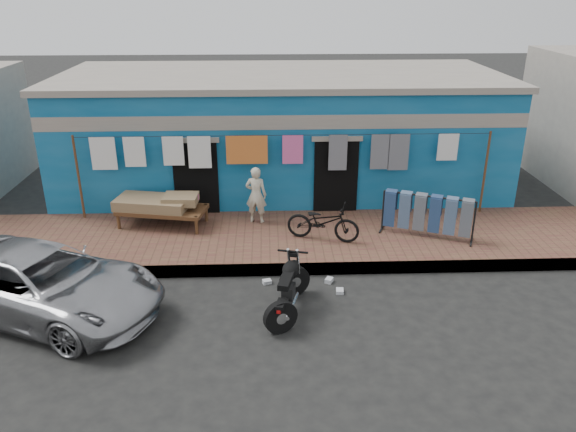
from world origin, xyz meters
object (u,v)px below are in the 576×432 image
at_px(seated_person, 256,195).
at_px(jeans_rack, 427,215).
at_px(car, 42,282).
at_px(bicycle, 323,218).
at_px(motorcycle, 288,287).
at_px(charpoy, 162,211).

distance_m(seated_person, jeans_rack, 4.05).
distance_m(car, seated_person, 5.23).
relative_size(bicycle, jeans_rack, 0.76).
height_order(car, motorcycle, car).
xyz_separation_m(motorcycle, charpoy, (-2.88, 3.62, 0.09)).
bearing_deg(car, bicycle, -42.65).
bearing_deg(motorcycle, car, -168.44).
height_order(motorcycle, charpoy, motorcycle).
bearing_deg(seated_person, charpoy, 13.79).
height_order(bicycle, charpoy, bicycle).
xyz_separation_m(charpoy, jeans_rack, (6.18, -0.87, 0.15)).
xyz_separation_m(seated_person, bicycle, (1.52, -1.07, -0.17)).
height_order(seated_person, charpoy, seated_person).
distance_m(seated_person, bicycle, 1.87).
relative_size(car, charpoy, 1.97).
distance_m(seated_person, motorcycle, 3.78).
bearing_deg(jeans_rack, car, -161.60).
xyz_separation_m(car, jeans_rack, (7.77, 2.58, 0.12)).
height_order(charpoy, jeans_rack, jeans_rack).
height_order(bicycle, jeans_rack, bicycle).
bearing_deg(motorcycle, seated_person, 113.27).
bearing_deg(charpoy, seated_person, 2.14).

